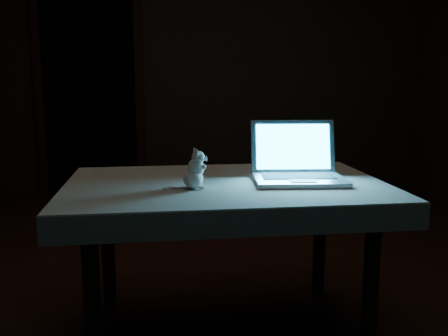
{
  "coord_description": "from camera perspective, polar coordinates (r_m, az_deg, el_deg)",
  "views": [
    {
      "loc": [
        -0.14,
        -2.61,
        1.17
      ],
      "look_at": [
        0.02,
        -0.44,
        0.78
      ],
      "focal_mm": 40.0,
      "sensor_mm": 36.0,
      "label": 1
    }
  ],
  "objects": [
    {
      "name": "doorway",
      "position": [
        5.2,
        -15.07,
        8.53
      ],
      "size": [
        1.06,
        0.36,
        2.13
      ],
      "primitive_type": null,
      "color": "black",
      "rests_on": "back_wall"
    },
    {
      "name": "back_wall",
      "position": [
        5.11,
        -2.74,
        11.47
      ],
      "size": [
        4.5,
        0.04,
        2.6
      ],
      "primitive_type": "cube",
      "color": "black",
      "rests_on": "ground"
    },
    {
      "name": "floor",
      "position": [
        2.86,
        -1.13,
        -14.12
      ],
      "size": [
        5.0,
        5.0,
        0.0
      ],
      "primitive_type": "plane",
      "color": "black",
      "rests_on": "ground"
    },
    {
      "name": "plush_mouse",
      "position": [
        2.11,
        -3.56,
        -0.09
      ],
      "size": [
        0.15,
        0.15,
        0.17
      ],
      "primitive_type": null,
      "rotation": [
        0.0,
        0.0,
        0.25
      ],
      "color": "white",
      "rests_on": "tablecloth"
    },
    {
      "name": "tablecloth",
      "position": [
        2.22,
        0.67,
        -3.14
      ],
      "size": [
        1.6,
        1.24,
        0.1
      ],
      "primitive_type": null,
      "rotation": [
        0.0,
        0.0,
        0.22
      ],
      "color": "beige",
      "rests_on": "table"
    },
    {
      "name": "laptop",
      "position": [
        2.25,
        8.69,
        1.79
      ],
      "size": [
        0.41,
        0.36,
        0.27
      ],
      "primitive_type": null,
      "rotation": [
        0.0,
        0.0,
        -0.03
      ],
      "color": "#AEAFB3",
      "rests_on": "tablecloth"
    },
    {
      "name": "table",
      "position": [
        2.35,
        0.16,
        -10.28
      ],
      "size": [
        1.37,
        0.93,
        0.71
      ],
      "primitive_type": null,
      "rotation": [
        0.0,
        0.0,
        0.06
      ],
      "color": "black",
      "rests_on": "floor"
    }
  ]
}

